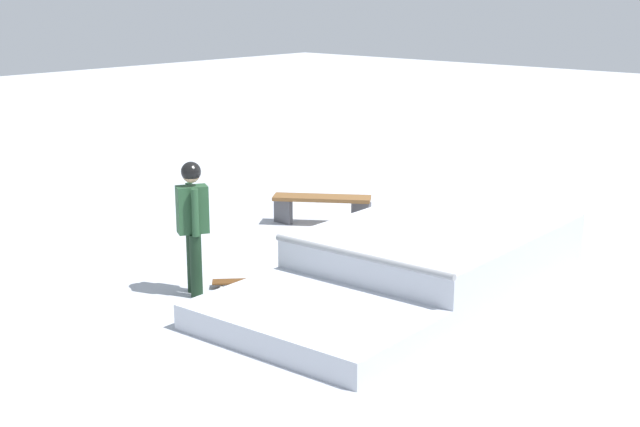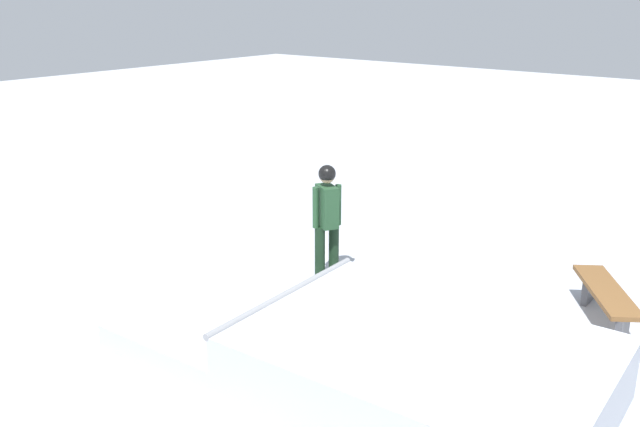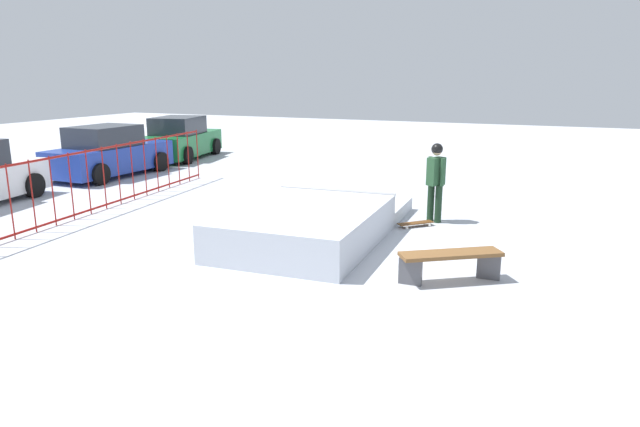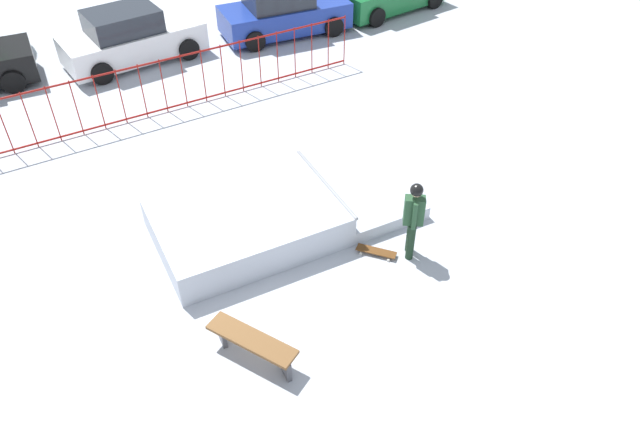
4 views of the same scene
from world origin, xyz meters
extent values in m
plane|color=#B2B7C1|center=(0.00, 0.00, 0.00)|extent=(60.00, 60.00, 0.00)
cube|color=silver|center=(0.57, 0.37, 0.35)|extent=(3.72, 2.77, 0.70)
cube|color=silver|center=(3.27, 0.50, 0.15)|extent=(1.92, 2.68, 0.30)
cylinder|color=gray|center=(2.37, 0.45, 0.70)|extent=(0.20, 2.60, 0.08)
cylinder|color=black|center=(3.34, -1.40, 0.41)|extent=(0.15, 0.15, 0.82)
cylinder|color=black|center=(3.23, -1.59, 0.41)|extent=(0.15, 0.15, 0.82)
cube|color=#264C2D|center=(3.29, -1.49, 1.12)|extent=(0.44, 0.38, 0.60)
cylinder|color=#264C2D|center=(3.37, -1.34, 1.12)|extent=(0.09, 0.09, 0.60)
cylinder|color=#264C2D|center=(3.20, -1.65, 1.12)|extent=(0.09, 0.09, 0.60)
sphere|color=tan|center=(3.29, -1.49, 1.57)|extent=(0.22, 0.22, 0.22)
sphere|color=black|center=(3.29, -1.49, 1.60)|extent=(0.25, 0.25, 0.25)
cube|color=#593314|center=(2.69, -1.24, 0.08)|extent=(0.71, 0.70, 0.02)
cylinder|color=silver|center=(2.97, -1.35, 0.03)|extent=(0.06, 0.06, 0.06)
cylinder|color=silver|center=(2.81, -1.51, 0.03)|extent=(0.06, 0.06, 0.06)
cylinder|color=silver|center=(2.57, -0.96, 0.03)|extent=(0.06, 0.06, 0.06)
cylinder|color=silver|center=(2.41, -1.12, 0.03)|extent=(0.06, 0.06, 0.06)
cylinder|color=maroon|center=(0.00, 5.90, 1.45)|extent=(11.60, 1.20, 0.05)
cylinder|color=maroon|center=(0.00, 5.90, 0.10)|extent=(11.60, 1.20, 0.05)
cylinder|color=maroon|center=(-3.59, 5.54, 0.75)|extent=(0.03, 0.03, 1.50)
cylinder|color=maroon|center=(-3.04, 5.59, 0.75)|extent=(0.03, 0.03, 1.50)
cylinder|color=maroon|center=(-2.49, 5.65, 0.75)|extent=(0.03, 0.03, 1.50)
cylinder|color=maroon|center=(-1.93, 5.70, 0.75)|extent=(0.03, 0.03, 1.50)
cylinder|color=maroon|center=(-1.38, 5.76, 0.75)|extent=(0.03, 0.03, 1.50)
cylinder|color=maroon|center=(-0.83, 5.81, 0.75)|extent=(0.03, 0.03, 1.50)
cylinder|color=maroon|center=(-0.28, 5.87, 0.75)|extent=(0.03, 0.03, 1.50)
cylinder|color=maroon|center=(0.28, 5.92, 0.75)|extent=(0.03, 0.03, 1.50)
cylinder|color=maroon|center=(0.83, 5.98, 0.75)|extent=(0.03, 0.03, 1.50)
cylinder|color=maroon|center=(1.38, 6.03, 0.75)|extent=(0.03, 0.03, 1.50)
cylinder|color=maroon|center=(1.93, 6.09, 0.75)|extent=(0.03, 0.03, 1.50)
cylinder|color=maroon|center=(2.49, 6.14, 0.75)|extent=(0.03, 0.03, 1.50)
cylinder|color=maroon|center=(3.04, 6.20, 0.75)|extent=(0.03, 0.03, 1.50)
cylinder|color=maroon|center=(3.59, 6.25, 0.75)|extent=(0.03, 0.03, 1.50)
cylinder|color=maroon|center=(4.14, 6.31, 0.75)|extent=(0.03, 0.03, 1.50)
cylinder|color=maroon|center=(4.69, 6.36, 0.75)|extent=(0.03, 0.03, 1.50)
cylinder|color=maroon|center=(5.25, 6.42, 0.75)|extent=(0.03, 0.03, 1.50)
cylinder|color=maroon|center=(5.80, 6.47, 0.75)|extent=(0.03, 0.03, 1.50)
cube|color=brown|center=(-0.36, -2.55, 0.45)|extent=(1.23, 1.55, 0.06)
cube|color=#4C4C51|center=(-0.73, -2.01, 0.21)|extent=(0.08, 0.36, 0.42)
cube|color=#4C4C51|center=(0.00, -3.09, 0.21)|extent=(0.08, 0.36, 0.42)
cylinder|color=black|center=(-3.36, 10.44, 0.32)|extent=(0.64, 0.23, 0.64)
cylinder|color=black|center=(-3.33, 8.74, 0.32)|extent=(0.64, 0.23, 0.64)
cube|color=white|center=(0.16, 9.32, 0.56)|extent=(4.34, 2.43, 0.80)
cube|color=#262B33|center=(-0.03, 9.28, 1.28)|extent=(2.24, 1.84, 0.64)
cylinder|color=black|center=(1.33, 10.40, 0.32)|extent=(0.67, 0.33, 0.64)
cylinder|color=black|center=(1.65, 8.73, 0.32)|extent=(0.67, 0.33, 0.64)
cylinder|color=black|center=(-1.32, 9.90, 0.32)|extent=(0.67, 0.33, 0.64)
cylinder|color=black|center=(-1.01, 8.23, 0.32)|extent=(0.67, 0.33, 0.64)
cube|color=#1E3899|center=(5.03, 9.26, 0.56)|extent=(4.11, 1.73, 0.80)
cylinder|color=black|center=(6.39, 10.10, 0.32)|extent=(0.64, 0.23, 0.64)
cylinder|color=black|center=(6.37, 8.40, 0.32)|extent=(0.64, 0.23, 0.64)
cylinder|color=black|center=(3.69, 10.12, 0.32)|extent=(0.64, 0.23, 0.64)
cylinder|color=black|center=(3.67, 8.42, 0.32)|extent=(0.64, 0.23, 0.64)
cylinder|color=black|center=(7.66, 10.16, 0.32)|extent=(0.67, 0.35, 0.64)
cylinder|color=black|center=(8.01, 8.49, 0.32)|extent=(0.67, 0.35, 0.64)
camera|label=1|loc=(10.20, 6.73, 3.79)|focal=49.38mm
camera|label=2|loc=(-2.49, 5.91, 4.04)|focal=38.62mm
camera|label=3|loc=(-8.93, -4.05, 3.15)|focal=32.17mm
camera|label=4|loc=(-1.97, -8.71, 8.41)|focal=34.24mm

